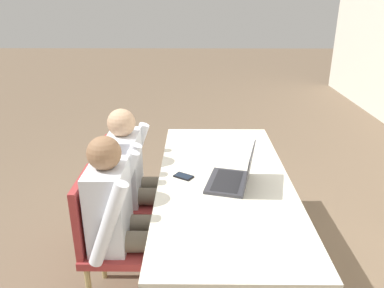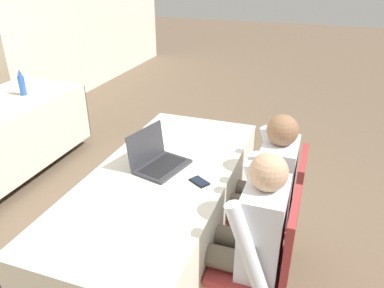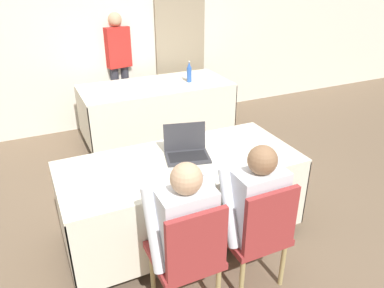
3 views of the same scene
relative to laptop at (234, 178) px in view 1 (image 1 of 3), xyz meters
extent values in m
plane|color=brown|center=(-0.08, -0.06, -0.80)|extent=(24.00, 24.00, 0.00)
cube|color=silver|center=(-0.08, -0.06, -0.06)|extent=(1.96, 0.88, 0.02)
cube|color=silver|center=(-0.08, -0.49, -0.38)|extent=(1.96, 0.01, 0.61)
cube|color=silver|center=(-0.08, 0.38, -0.38)|extent=(1.96, 0.01, 0.61)
cube|color=silver|center=(-1.05, -0.06, -0.38)|extent=(0.01, 0.88, 0.61)
cylinder|color=#333333|center=(-0.08, -0.06, -0.74)|extent=(0.06, 0.06, 0.11)
cube|color=#333338|center=(-0.01, -0.04, -0.04)|extent=(0.40, 0.32, 0.02)
cube|color=black|center=(-0.01, -0.04, -0.03)|extent=(0.34, 0.24, 0.00)
cube|color=#333338|center=(0.02, 0.09, 0.09)|extent=(0.35, 0.12, 0.24)
cube|color=black|center=(0.02, 0.09, 0.09)|extent=(0.32, 0.10, 0.21)
cube|color=black|center=(-0.10, -0.33, -0.04)|extent=(0.13, 0.15, 0.01)
cube|color=#192333|center=(-0.10, -0.33, -0.04)|extent=(0.11, 0.13, 0.00)
cube|color=white|center=(-0.76, 0.08, -0.05)|extent=(0.32, 0.36, 0.00)
cube|color=white|center=(0.55, 0.16, -0.05)|extent=(0.30, 0.35, 0.00)
cylinder|color=tan|center=(-0.17, -0.55, -0.60)|extent=(0.04, 0.04, 0.39)
cylinder|color=tan|center=(-0.52, -0.55, -0.60)|extent=(0.04, 0.04, 0.39)
cylinder|color=tan|center=(-0.17, -0.90, -0.60)|extent=(0.04, 0.04, 0.39)
cylinder|color=tan|center=(-0.52, -0.90, -0.60)|extent=(0.04, 0.04, 0.39)
cube|color=#9E3333|center=(-0.35, -0.72, -0.38)|extent=(0.44, 0.44, 0.05)
cube|color=#9E3333|center=(-0.35, -0.92, -0.13)|extent=(0.40, 0.04, 0.45)
cylinder|color=tan|center=(0.02, -0.55, -0.60)|extent=(0.04, 0.04, 0.39)
cylinder|color=tan|center=(0.02, -0.90, -0.60)|extent=(0.04, 0.04, 0.39)
cube|color=#9E3333|center=(0.19, -0.72, -0.38)|extent=(0.44, 0.44, 0.05)
cube|color=#9E3333|center=(0.19, -0.92, -0.13)|extent=(0.40, 0.04, 0.45)
cylinder|color=#665B4C|center=(-0.26, -0.59, -0.29)|extent=(0.13, 0.42, 0.13)
cylinder|color=#665B4C|center=(-0.44, -0.59, -0.29)|extent=(0.13, 0.42, 0.13)
cylinder|color=#665B4C|center=(-0.26, -0.41, -0.58)|extent=(0.10, 0.10, 0.44)
cylinder|color=#665B4C|center=(-0.44, -0.41, -0.58)|extent=(0.10, 0.10, 0.44)
cube|color=silver|center=(-0.35, -0.77, -0.10)|extent=(0.36, 0.22, 0.52)
cylinder|color=silver|center=(-0.14, -0.73, -0.09)|extent=(0.08, 0.26, 0.54)
cylinder|color=silver|center=(-0.56, -0.73, -0.09)|extent=(0.08, 0.26, 0.54)
sphere|color=tan|center=(-0.35, -0.77, 0.25)|extent=(0.20, 0.20, 0.20)
cylinder|color=#665B4C|center=(0.28, -0.59, -0.29)|extent=(0.13, 0.42, 0.13)
cylinder|color=#665B4C|center=(0.10, -0.59, -0.29)|extent=(0.13, 0.42, 0.13)
cylinder|color=#665B4C|center=(0.28, -0.41, -0.58)|extent=(0.10, 0.10, 0.44)
cylinder|color=#665B4C|center=(0.10, -0.41, -0.58)|extent=(0.10, 0.10, 0.44)
cube|color=silver|center=(0.19, -0.77, -0.10)|extent=(0.36, 0.22, 0.52)
cylinder|color=silver|center=(0.40, -0.73, -0.09)|extent=(0.08, 0.26, 0.54)
cylinder|color=silver|center=(-0.02, -0.73, -0.09)|extent=(0.08, 0.26, 0.54)
sphere|color=#8C6647|center=(0.19, -0.77, 0.25)|extent=(0.20, 0.20, 0.20)
camera|label=1|loc=(2.16, -0.25, 1.10)|focal=35.00mm
camera|label=2|loc=(-2.00, -0.95, 1.21)|focal=35.00mm
camera|label=3|loc=(-1.12, -2.51, 1.42)|focal=35.00mm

